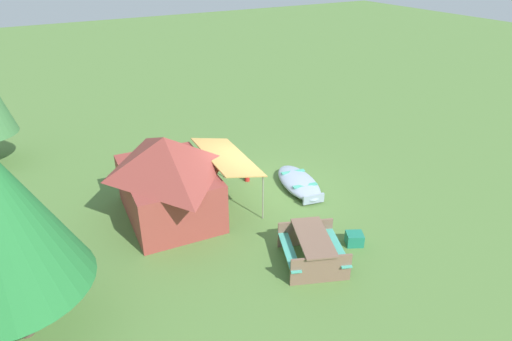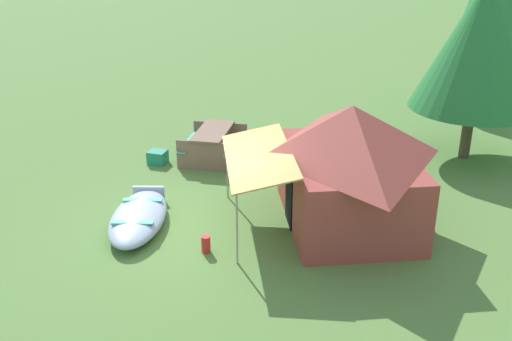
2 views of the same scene
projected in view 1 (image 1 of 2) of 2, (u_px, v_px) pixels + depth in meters
name	position (u px, v px, depth m)	size (l,w,h in m)	color
ground_plane	(262.00, 195.00, 14.49)	(80.00, 80.00, 0.00)	#58803D
beached_rowboat	(299.00, 182.00, 14.80)	(2.69, 1.56, 0.39)	#9BACC4
canvas_cabin_tent	(168.00, 176.00, 12.85)	(3.76, 3.99, 2.52)	#9A3E37
picnic_table	(313.00, 246.00, 11.21)	(2.15, 2.01, 0.80)	#7F5F4C
cooler_box	(354.00, 239.00, 12.04)	(0.45, 0.40, 0.34)	#207F63
fuel_can	(247.00, 176.00, 15.25)	(0.17, 0.17, 0.33)	red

